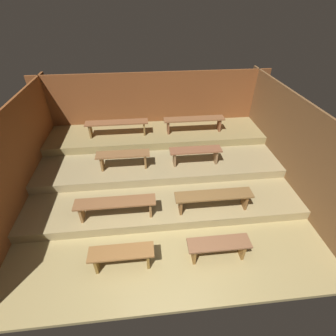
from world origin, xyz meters
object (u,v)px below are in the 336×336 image
at_px(bench_middle_left, 123,157).
at_px(bench_upper_right, 194,121).
at_px(bench_middle_right, 195,153).
at_px(bench_floor_right, 218,246).
at_px(bench_upper_left, 117,125).
at_px(bench_floor_left, 122,255).
at_px(bench_lower_left, 115,205).
at_px(bench_lower_right, 214,197).

distance_m(bench_middle_left, bench_upper_right, 2.46).
distance_m(bench_middle_left, bench_middle_right, 1.84).
distance_m(bench_floor_right, bench_upper_left, 4.40).
bearing_deg(bench_upper_left, bench_floor_left, -86.54).
bearing_deg(bench_lower_left, bench_upper_right, 52.16).
distance_m(bench_lower_left, bench_lower_right, 2.09).
height_order(bench_floor_left, bench_middle_right, bench_middle_right).
bearing_deg(bench_upper_left, bench_middle_left, -81.21).
distance_m(bench_floor_left, bench_upper_right, 4.40).
xyz_separation_m(bench_floor_left, bench_lower_left, (-0.15, 1.05, 0.24)).
xyz_separation_m(bench_floor_left, bench_floor_right, (1.79, 0.00, 0.00)).
bearing_deg(bench_floor_left, bench_middle_right, 54.14).
xyz_separation_m(bench_lower_right, bench_upper_right, (0.08, 2.80, 0.46)).
relative_size(bench_lower_right, bench_upper_left, 0.94).
bearing_deg(bench_middle_right, bench_lower_left, -143.37).
distance_m(bench_floor_left, bench_upper_left, 3.92).
distance_m(bench_floor_right, bench_upper_right, 3.92).
distance_m(bench_lower_left, bench_middle_right, 2.46).
xyz_separation_m(bench_lower_right, bench_middle_right, (-0.12, 1.46, 0.22)).
bearing_deg(bench_middle_right, bench_upper_left, 146.92).
distance_m(bench_floor_left, bench_lower_left, 1.09).
xyz_separation_m(bench_lower_right, bench_upper_left, (-2.17, 2.80, 0.46)).
xyz_separation_m(bench_middle_left, bench_upper_left, (-0.21, 1.33, 0.24)).
bearing_deg(bench_floor_left, bench_lower_left, 98.10).
relative_size(bench_middle_left, bench_upper_left, 0.74).
distance_m(bench_lower_left, bench_middle_left, 1.48).
xyz_separation_m(bench_lower_left, bench_middle_right, (1.97, 1.46, 0.22)).
relative_size(bench_upper_left, bench_upper_right, 1.00).
bearing_deg(bench_lower_left, bench_upper_left, 91.70).
height_order(bench_middle_left, bench_middle_right, same).
distance_m(bench_floor_right, bench_lower_left, 2.22).
xyz_separation_m(bench_middle_left, bench_middle_right, (1.84, 0.00, 0.00)).
distance_m(bench_floor_right, bench_middle_right, 2.55).
xyz_separation_m(bench_floor_right, bench_middle_left, (-1.82, 2.51, 0.46)).
height_order(bench_lower_right, bench_upper_left, bench_upper_left).
xyz_separation_m(bench_floor_left, bench_upper_right, (2.02, 3.85, 0.70)).
height_order(bench_floor_left, bench_lower_left, bench_lower_left).
distance_m(bench_middle_right, bench_upper_left, 2.46).
relative_size(bench_lower_left, bench_upper_left, 0.94).
relative_size(bench_floor_left, bench_upper_left, 0.66).
height_order(bench_floor_left, bench_floor_right, same).
distance_m(bench_upper_left, bench_upper_right, 2.25).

